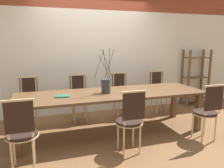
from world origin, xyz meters
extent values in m
plane|color=brown|center=(0.00, 0.00, 0.00)|extent=(16.00, 16.00, 0.00)
cube|color=white|center=(0.00, 1.30, 1.14)|extent=(12.00, 0.06, 2.27)
cube|color=brown|center=(0.00, 0.00, 0.71)|extent=(3.24, 0.99, 0.04)
cube|color=brown|center=(-1.52, -0.39, 0.34)|extent=(0.09, 0.09, 0.69)
cube|color=brown|center=(1.52, -0.39, 0.34)|extent=(0.09, 0.09, 0.69)
cube|color=brown|center=(-1.52, 0.39, 0.34)|extent=(0.09, 0.09, 0.69)
cube|color=brown|center=(1.52, 0.39, 0.34)|extent=(0.09, 0.09, 0.69)
cylinder|color=black|center=(-1.41, -0.73, 0.46)|extent=(0.38, 0.38, 0.04)
cylinder|color=beige|center=(-1.41, -0.73, 0.44)|extent=(0.40, 0.40, 0.01)
cylinder|color=beige|center=(-1.54, -0.61, 0.22)|extent=(0.03, 0.03, 0.44)
cylinder|color=beige|center=(-1.29, -0.61, 0.22)|extent=(0.03, 0.03, 0.44)
cylinder|color=beige|center=(-1.54, -0.86, 0.22)|extent=(0.03, 0.03, 0.44)
cylinder|color=beige|center=(-1.29, -0.86, 0.22)|extent=(0.03, 0.03, 0.44)
cylinder|color=beige|center=(-1.55, -0.89, 0.71)|extent=(0.03, 0.03, 0.47)
cylinder|color=beige|center=(-1.28, -0.89, 0.71)|extent=(0.03, 0.03, 0.47)
cube|color=black|center=(-1.41, -0.90, 0.74)|extent=(0.32, 0.02, 0.38)
cube|color=beige|center=(-1.41, -0.89, 0.93)|extent=(0.36, 0.03, 0.03)
cylinder|color=black|center=(0.02, -0.73, 0.46)|extent=(0.38, 0.38, 0.04)
cylinder|color=beige|center=(0.02, -0.73, 0.44)|extent=(0.40, 0.40, 0.01)
cylinder|color=beige|center=(-0.10, -0.61, 0.22)|extent=(0.03, 0.03, 0.44)
cylinder|color=beige|center=(0.14, -0.61, 0.22)|extent=(0.03, 0.03, 0.44)
cylinder|color=beige|center=(-0.10, -0.86, 0.22)|extent=(0.03, 0.03, 0.44)
cylinder|color=beige|center=(0.14, -0.86, 0.22)|extent=(0.03, 0.03, 0.44)
cylinder|color=beige|center=(-0.11, -0.89, 0.71)|extent=(0.03, 0.03, 0.47)
cylinder|color=beige|center=(0.15, -0.89, 0.71)|extent=(0.03, 0.03, 0.47)
cube|color=black|center=(0.02, -0.90, 0.74)|extent=(0.32, 0.02, 0.38)
cube|color=beige|center=(0.02, -0.89, 0.93)|extent=(0.36, 0.03, 0.03)
cylinder|color=black|center=(1.35, -0.73, 0.46)|extent=(0.38, 0.38, 0.04)
cylinder|color=beige|center=(1.35, -0.73, 0.44)|extent=(0.40, 0.40, 0.01)
cylinder|color=beige|center=(1.23, -0.61, 0.22)|extent=(0.03, 0.03, 0.44)
cylinder|color=beige|center=(1.48, -0.61, 0.22)|extent=(0.03, 0.03, 0.44)
cylinder|color=beige|center=(1.23, -0.86, 0.22)|extent=(0.03, 0.03, 0.44)
cylinder|color=beige|center=(1.48, -0.86, 0.22)|extent=(0.03, 0.03, 0.44)
cylinder|color=beige|center=(1.22, -0.89, 0.71)|extent=(0.03, 0.03, 0.47)
cylinder|color=beige|center=(1.49, -0.89, 0.71)|extent=(0.03, 0.03, 0.47)
cube|color=black|center=(1.35, -0.90, 0.74)|extent=(0.32, 0.02, 0.38)
cube|color=beige|center=(1.35, -0.89, 0.93)|extent=(0.36, 0.03, 0.03)
cylinder|color=black|center=(-1.39, 0.73, 0.46)|extent=(0.38, 0.38, 0.04)
cylinder|color=beige|center=(-1.39, 0.73, 0.44)|extent=(0.40, 0.40, 0.01)
cylinder|color=beige|center=(-1.27, 0.61, 0.22)|extent=(0.03, 0.03, 0.44)
cylinder|color=beige|center=(-1.52, 0.61, 0.22)|extent=(0.03, 0.03, 0.44)
cylinder|color=beige|center=(-1.27, 0.86, 0.22)|extent=(0.03, 0.03, 0.44)
cylinder|color=beige|center=(-1.52, 0.86, 0.22)|extent=(0.03, 0.03, 0.44)
cylinder|color=beige|center=(-1.26, 0.89, 0.71)|extent=(0.03, 0.03, 0.47)
cylinder|color=beige|center=(-1.53, 0.89, 0.71)|extent=(0.03, 0.03, 0.47)
cube|color=black|center=(-1.39, 0.90, 0.74)|extent=(0.32, 0.02, 0.38)
cube|color=beige|center=(-1.39, 0.89, 0.93)|extent=(0.36, 0.03, 0.03)
cylinder|color=black|center=(-0.45, 0.73, 0.46)|extent=(0.38, 0.38, 0.04)
cylinder|color=beige|center=(-0.45, 0.73, 0.44)|extent=(0.40, 0.40, 0.01)
cylinder|color=beige|center=(-0.33, 0.61, 0.22)|extent=(0.03, 0.03, 0.44)
cylinder|color=beige|center=(-0.57, 0.61, 0.22)|extent=(0.03, 0.03, 0.44)
cylinder|color=beige|center=(-0.33, 0.86, 0.22)|extent=(0.03, 0.03, 0.44)
cylinder|color=beige|center=(-0.57, 0.86, 0.22)|extent=(0.03, 0.03, 0.44)
cylinder|color=beige|center=(-0.32, 0.89, 0.71)|extent=(0.03, 0.03, 0.47)
cylinder|color=beige|center=(-0.58, 0.89, 0.71)|extent=(0.03, 0.03, 0.47)
cube|color=black|center=(-0.45, 0.90, 0.74)|extent=(0.32, 0.02, 0.38)
cube|color=beige|center=(-0.45, 0.89, 0.93)|extent=(0.36, 0.03, 0.03)
cylinder|color=black|center=(0.45, 0.73, 0.46)|extent=(0.38, 0.38, 0.04)
cylinder|color=beige|center=(0.45, 0.73, 0.44)|extent=(0.40, 0.40, 0.01)
cylinder|color=beige|center=(0.58, 0.61, 0.22)|extent=(0.03, 0.03, 0.44)
cylinder|color=beige|center=(0.33, 0.61, 0.22)|extent=(0.03, 0.03, 0.44)
cylinder|color=beige|center=(0.58, 0.86, 0.22)|extent=(0.03, 0.03, 0.44)
cylinder|color=beige|center=(0.33, 0.86, 0.22)|extent=(0.03, 0.03, 0.44)
cylinder|color=beige|center=(0.59, 0.89, 0.71)|extent=(0.03, 0.03, 0.47)
cylinder|color=beige|center=(0.32, 0.89, 0.71)|extent=(0.03, 0.03, 0.47)
cube|color=black|center=(0.45, 0.90, 0.74)|extent=(0.32, 0.02, 0.38)
cube|color=beige|center=(0.45, 0.89, 0.93)|extent=(0.36, 0.03, 0.03)
cylinder|color=black|center=(1.36, 0.73, 0.46)|extent=(0.38, 0.38, 0.04)
cylinder|color=beige|center=(1.36, 0.73, 0.44)|extent=(0.40, 0.40, 0.01)
cylinder|color=beige|center=(1.49, 0.61, 0.22)|extent=(0.03, 0.03, 0.44)
cylinder|color=beige|center=(1.24, 0.61, 0.22)|extent=(0.03, 0.03, 0.44)
cylinder|color=beige|center=(1.49, 0.86, 0.22)|extent=(0.03, 0.03, 0.44)
cylinder|color=beige|center=(1.24, 0.86, 0.22)|extent=(0.03, 0.03, 0.44)
cylinder|color=beige|center=(1.50, 0.89, 0.71)|extent=(0.03, 0.03, 0.47)
cylinder|color=beige|center=(1.23, 0.89, 0.71)|extent=(0.03, 0.03, 0.47)
cube|color=black|center=(1.36, 0.90, 0.74)|extent=(0.32, 0.02, 0.38)
cube|color=beige|center=(1.36, 0.89, 0.93)|extent=(0.36, 0.03, 0.03)
cylinder|color=#33383D|center=(-0.11, 0.00, 0.85)|extent=(0.16, 0.16, 0.24)
cylinder|color=#473828|center=(-0.05, -0.01, 1.23)|extent=(0.04, 0.12, 0.52)
cylinder|color=#473828|center=(-0.12, -0.03, 1.21)|extent=(0.08, 0.04, 0.48)
cylinder|color=#473828|center=(-0.11, -0.10, 1.22)|extent=(0.20, 0.01, 0.51)
cylinder|color=#473828|center=(-0.20, 0.11, 1.22)|extent=(0.24, 0.19, 0.50)
cylinder|color=#473828|center=(-0.03, 0.06, 1.22)|extent=(0.13, 0.17, 0.51)
cylinder|color=#473828|center=(-0.15, -0.09, 1.18)|extent=(0.19, 0.09, 0.43)
cube|color=#1E6B4C|center=(-0.85, -0.04, 0.74)|extent=(0.24, 0.17, 0.02)
cube|color=brown|center=(2.28, 0.94, 0.70)|extent=(0.04, 0.04, 1.40)
cube|color=brown|center=(2.90, 0.94, 0.70)|extent=(0.04, 0.04, 1.40)
cube|color=brown|center=(2.28, 1.21, 0.70)|extent=(0.04, 0.04, 1.40)
cube|color=brown|center=(2.90, 1.21, 0.70)|extent=(0.04, 0.04, 1.40)
cube|color=brown|center=(2.59, 1.07, 0.17)|extent=(0.62, 0.27, 0.02)
cube|color=brown|center=(2.59, 1.07, 0.70)|extent=(0.62, 0.27, 0.02)
cube|color=brown|center=(2.59, 1.07, 1.21)|extent=(0.62, 0.27, 0.02)
camera|label=1|loc=(-1.13, -3.50, 1.59)|focal=35.00mm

